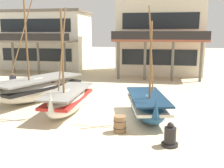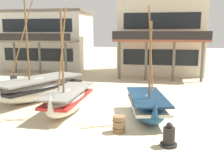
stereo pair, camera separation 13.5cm
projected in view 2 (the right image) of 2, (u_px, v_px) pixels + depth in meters
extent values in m
plane|color=beige|center=(108.00, 115.00, 13.10)|extent=(120.00, 120.00, 0.00)
ellipsoid|color=#23517A|center=(147.00, 107.00, 12.56)|extent=(2.40, 4.32, 1.12)
cube|color=silver|center=(147.00, 104.00, 12.53)|extent=(2.38, 4.16, 0.13)
cube|color=#132C43|center=(147.00, 96.00, 12.45)|extent=(2.43, 4.25, 0.08)
cone|color=#23517A|center=(155.00, 108.00, 10.54)|extent=(0.37, 0.37, 0.78)
cylinder|color=brown|center=(150.00, 64.00, 11.64)|extent=(0.10, 0.10, 3.82)
cylinder|color=brown|center=(151.00, 47.00, 11.48)|extent=(0.39, 1.48, 3.71)
cube|color=brown|center=(146.00, 97.00, 12.78)|extent=(1.48, 0.48, 0.06)
ellipsoid|color=silver|center=(40.00, 89.00, 16.00)|extent=(4.19, 6.13, 1.35)
cube|color=black|center=(40.00, 86.00, 15.97)|extent=(4.12, 5.92, 0.16)
cube|color=gray|center=(39.00, 79.00, 15.88)|extent=(4.20, 6.05, 0.09)
cylinder|color=brown|center=(27.00, 40.00, 14.82)|extent=(0.10, 0.10, 5.45)
cylinder|color=brown|center=(26.00, 24.00, 14.64)|extent=(1.01, 2.20, 5.56)
cube|color=brown|center=(45.00, 80.00, 16.26)|extent=(1.85, 0.92, 0.06)
ellipsoid|color=silver|center=(68.00, 101.00, 13.45)|extent=(1.48, 4.53, 1.19)
cube|color=red|center=(68.00, 98.00, 13.42)|extent=(1.50, 4.34, 0.14)
cube|color=gray|center=(68.00, 91.00, 13.35)|extent=(1.53, 4.43, 0.08)
cone|color=silver|center=(50.00, 102.00, 11.26)|extent=(0.30, 0.30, 0.83)
cylinder|color=brown|center=(62.00, 55.00, 12.43)|extent=(0.10, 0.10, 4.38)
cylinder|color=brown|center=(62.00, 48.00, 12.36)|extent=(0.07, 1.41, 3.92)
cube|color=brown|center=(70.00, 92.00, 13.70)|extent=(1.40, 0.16, 0.06)
cylinder|color=#33333D|center=(15.00, 91.00, 16.45)|extent=(0.26, 0.26, 0.88)
cube|color=#383842|center=(14.00, 80.00, 16.31)|extent=(0.37, 0.42, 0.54)
sphere|color=#A87A56|center=(13.00, 74.00, 16.23)|extent=(0.22, 0.22, 0.22)
cylinder|color=#2D2823|center=(13.00, 72.00, 16.21)|extent=(0.24, 0.24, 0.05)
cylinder|color=black|center=(169.00, 145.00, 9.51)|extent=(0.62, 0.62, 0.10)
cylinder|color=black|center=(169.00, 136.00, 9.44)|extent=(0.44, 0.44, 0.61)
sphere|color=black|center=(169.00, 126.00, 9.36)|extent=(0.24, 0.24, 0.24)
cylinder|color=olive|center=(119.00, 124.00, 10.78)|extent=(0.52, 0.52, 0.70)
torus|color=black|center=(119.00, 121.00, 10.75)|extent=(0.56, 0.56, 0.03)
torus|color=black|center=(119.00, 128.00, 10.81)|extent=(0.56, 0.56, 0.03)
cube|color=beige|center=(161.00, 24.00, 26.08)|extent=(8.20, 5.51, 9.95)
cube|color=black|center=(160.00, 57.00, 24.01)|extent=(6.89, 0.06, 1.46)
cube|color=black|center=(161.00, 21.00, 23.36)|extent=(6.89, 0.06, 1.46)
cube|color=brown|center=(160.00, 40.00, 22.60)|extent=(8.20, 2.33, 0.20)
cylinder|color=#666056|center=(119.00, 61.00, 22.80)|extent=(0.24, 0.24, 3.32)
cylinder|color=#666056|center=(146.00, 61.00, 22.38)|extent=(0.24, 0.24, 3.32)
cylinder|color=#666056|center=(174.00, 62.00, 21.95)|extent=(0.24, 0.24, 3.32)
cylinder|color=#666056|center=(202.00, 62.00, 21.53)|extent=(0.24, 0.24, 3.32)
cube|color=black|center=(161.00, 35.00, 21.44)|extent=(8.20, 0.08, 0.70)
cube|color=silver|center=(48.00, 41.00, 30.68)|extent=(9.53, 5.65, 6.25)
cube|color=#70665B|center=(47.00, 12.00, 30.03)|extent=(9.91, 5.88, 0.30)
cube|color=black|center=(38.00, 55.00, 28.20)|extent=(8.01, 0.06, 1.37)
cube|color=black|center=(36.00, 25.00, 27.59)|extent=(8.01, 0.06, 1.37)
cube|color=#70665B|center=(31.00, 41.00, 26.57)|extent=(9.53, 2.84, 0.20)
cylinder|color=#666056|center=(15.00, 58.00, 26.18)|extent=(0.24, 0.24, 3.12)
cylinder|color=#666056|center=(40.00, 58.00, 25.69)|extent=(0.24, 0.24, 3.12)
cylinder|color=#666056|center=(66.00, 59.00, 25.19)|extent=(0.24, 0.24, 3.12)
cube|color=black|center=(24.00, 37.00, 25.16)|extent=(9.53, 0.08, 0.70)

